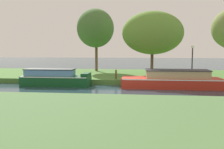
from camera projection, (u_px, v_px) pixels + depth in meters
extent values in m
plane|color=#243B47|center=(129.00, 90.00, 17.19)|extent=(120.00, 120.00, 0.00)
cube|color=#497632|center=(132.00, 76.00, 24.09)|extent=(72.00, 10.00, 0.40)
cube|color=#4C713E|center=(116.00, 128.00, 8.28)|extent=(72.00, 10.00, 0.40)
cube|color=#B5291A|center=(171.00, 83.00, 18.00)|extent=(7.01, 2.08, 0.71)
cube|color=white|center=(171.00, 78.00, 17.97)|extent=(6.87, 2.11, 0.07)
cube|color=tan|center=(177.00, 74.00, 17.89)|extent=(4.36, 1.58, 0.53)
cube|color=#322E34|center=(177.00, 70.00, 17.86)|extent=(4.46, 1.66, 0.06)
cube|color=#134A22|center=(56.00, 81.00, 18.98)|extent=(5.12, 1.65, 0.76)
cube|color=white|center=(56.00, 76.00, 18.94)|extent=(5.02, 1.68, 0.07)
cube|color=#5B8BC0|center=(50.00, 73.00, 18.97)|extent=(3.64, 1.26, 0.46)
cube|color=#2C302D|center=(50.00, 69.00, 18.94)|extent=(3.74, 1.32, 0.06)
cube|color=#114420|center=(86.00, 75.00, 18.66)|extent=(0.51, 1.39, 0.23)
cylinder|color=brown|center=(96.00, 55.00, 26.79)|extent=(0.28, 0.28, 3.41)
ellipsoid|color=#436932|center=(95.00, 28.00, 26.06)|extent=(3.84, 4.29, 4.00)
cylinder|color=brown|center=(152.00, 60.00, 22.66)|extent=(0.27, 0.27, 2.74)
ellipsoid|color=olive|center=(153.00, 33.00, 21.84)|extent=(5.36, 3.21, 3.76)
cylinder|color=#333338|center=(192.00, 63.00, 20.44)|extent=(0.10, 0.10, 2.43)
sphere|color=white|center=(193.00, 47.00, 20.30)|extent=(0.24, 0.24, 0.24)
cylinder|color=#4D4022|center=(150.00, 76.00, 19.48)|extent=(0.15, 0.15, 0.54)
cylinder|color=brown|center=(116.00, 74.00, 19.78)|extent=(0.14, 0.14, 0.74)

